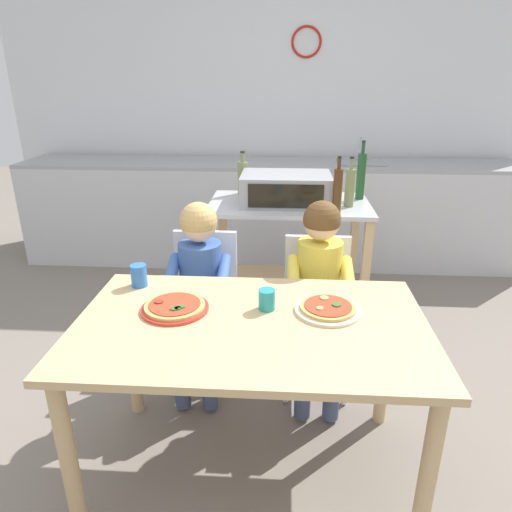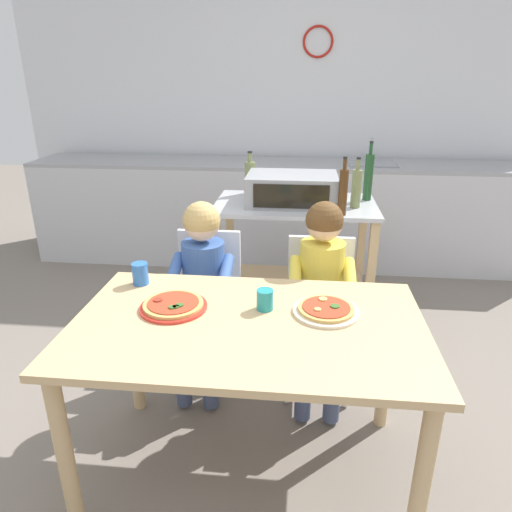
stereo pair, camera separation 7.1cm
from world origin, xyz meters
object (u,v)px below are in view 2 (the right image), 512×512
object	(u,v)px
bottle_slim_sauce	(356,188)
drinking_cup_teal	(265,300)
bottle_clear_vinegar	(343,191)
bottle_squat_spirits	(369,176)
dining_table	(248,345)
child_in_yellow_shirt	(322,283)
pizza_plate_cream	(326,310)
toaster_oven	(292,189)
kitchen_island_cart	(294,245)
pizza_plate_red_rimmed	(173,305)
dining_chair_left	(207,295)
drinking_cup_blue	(140,274)
dining_chair_right	(319,304)
child_in_blue_striped_shirt	(201,276)
bottle_brown_beer	(250,177)

from	to	relation	value
bottle_slim_sauce	drinking_cup_teal	world-z (taller)	bottle_slim_sauce
bottle_clear_vinegar	bottle_squat_spirits	distance (m)	0.41
dining_table	child_in_yellow_shirt	bearing A→B (deg)	61.13
bottle_clear_vinegar	pizza_plate_cream	xyz separation A→B (m)	(-0.12, -0.96, -0.25)
toaster_oven	child_in_yellow_shirt	distance (m)	0.81
kitchen_island_cart	pizza_plate_red_rimmed	world-z (taller)	kitchen_island_cart
bottle_slim_sauce	dining_chair_left	world-z (taller)	bottle_slim_sauce
child_in_yellow_shirt	pizza_plate_red_rimmed	distance (m)	0.77
bottle_slim_sauce	drinking_cup_blue	size ratio (longest dim) A/B	3.07
dining_chair_left	drinking_cup_blue	size ratio (longest dim) A/B	8.26
dining_table	bottle_slim_sauce	bearing A→B (deg)	67.60
drinking_cup_teal	bottle_slim_sauce	bearing A→B (deg)	68.09
dining_table	dining_chair_left	world-z (taller)	dining_chair_left
bottle_squat_spirits	drinking_cup_teal	bearing A→B (deg)	-112.48
pizza_plate_cream	drinking_cup_teal	size ratio (longest dim) A/B	3.14
bottle_slim_sauce	dining_chair_right	size ratio (longest dim) A/B	0.37
child_in_blue_striped_shirt	bottle_clear_vinegar	bearing A→B (deg)	33.40
toaster_oven	drinking_cup_teal	distance (m)	1.18
bottle_brown_beer	child_in_yellow_shirt	size ratio (longest dim) A/B	0.28
bottle_brown_beer	bottle_squat_spirits	xyz separation A→B (m)	(0.76, -0.09, 0.04)
kitchen_island_cart	bottle_squat_spirits	xyz separation A→B (m)	(0.45, 0.12, 0.44)
bottle_clear_vinegar	pizza_plate_cream	world-z (taller)	bottle_clear_vinegar
bottle_brown_beer	drinking_cup_teal	bearing A→B (deg)	-81.05
toaster_oven	drinking_cup_blue	world-z (taller)	toaster_oven
pizza_plate_red_rimmed	pizza_plate_cream	world-z (taller)	same
dining_chair_left	child_in_yellow_shirt	distance (m)	0.65
bottle_squat_spirits	child_in_yellow_shirt	world-z (taller)	bottle_squat_spirits
kitchen_island_cart	bottle_squat_spirits	world-z (taller)	bottle_squat_spirits
child_in_yellow_shirt	pizza_plate_red_rimmed	size ratio (longest dim) A/B	3.83
drinking_cup_teal	pizza_plate_cream	bearing A→B (deg)	-1.43
bottle_brown_beer	child_in_blue_striped_shirt	size ratio (longest dim) A/B	0.28
pizza_plate_red_rimmed	drinking_cup_blue	size ratio (longest dim) A/B	2.74
dining_table	pizza_plate_red_rimmed	bearing A→B (deg)	166.27
toaster_oven	drinking_cup_teal	world-z (taller)	toaster_oven
bottle_squat_spirits	dining_table	bearing A→B (deg)	-112.86
bottle_brown_beer	child_in_yellow_shirt	xyz separation A→B (m)	(0.46, -0.97, -0.31)
drinking_cup_blue	child_in_yellow_shirt	bearing A→B (deg)	17.06
kitchen_island_cart	dining_chair_right	distance (m)	0.66
child_in_yellow_shirt	bottle_clear_vinegar	bearing A→B (deg)	77.25
dining_table	pizza_plate_cream	xyz separation A→B (m)	(0.30, 0.10, 0.11)
dining_chair_right	child_in_yellow_shirt	bearing A→B (deg)	-90.00
toaster_oven	dining_chair_left	distance (m)	0.86
kitchen_island_cart	dining_chair_left	xyz separation A→B (m)	(-0.45, -0.59, -0.09)
toaster_oven	bottle_brown_beer	xyz separation A→B (m)	(-0.29, 0.23, 0.02)
dining_chair_left	child_in_blue_striped_shirt	world-z (taller)	child_in_blue_striped_shirt
drinking_cup_blue	kitchen_island_cart	bearing A→B (deg)	56.66
child_in_blue_striped_shirt	toaster_oven	bearing A→B (deg)	58.25
drinking_cup_teal	kitchen_island_cart	bearing A→B (deg)	85.63
dining_chair_left	bottle_slim_sauce	bearing A→B (deg)	32.83
dining_table	dining_chair_left	size ratio (longest dim) A/B	1.65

